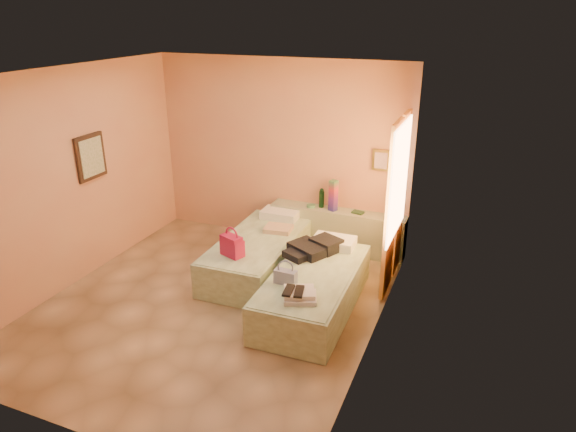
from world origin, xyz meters
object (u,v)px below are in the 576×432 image
bed_left (258,254)px  magenta_handbag (232,245)px  green_book (358,212)px  blue_handbag (286,277)px  headboard_ledge (337,230)px  bed_right (314,291)px  water_bottle (322,198)px  flower_vase (391,211)px  towel_stack (300,295)px

bed_left → magenta_handbag: (-0.08, -0.60, 0.39)m
green_book → blue_handbag: size_ratio=0.63×
headboard_ledge → bed_right: size_ratio=1.02×
bed_right → water_bottle: water_bottle is taller
headboard_ledge → bed_right: (0.23, -1.70, -0.08)m
bed_right → blue_handbag: (-0.22, -0.37, 0.33)m
flower_vase → magenta_handbag: (-1.69, -1.64, -0.12)m
flower_vase → bed_right: bearing=-108.6°
water_bottle → blue_handbag: (0.27, -2.10, -0.21)m
towel_stack → bed_left: bearing=130.8°
bed_left → water_bottle: 1.33m
bed_left → blue_handbag: (0.82, -1.02, 0.33)m
bed_right → green_book: (0.08, 1.70, 0.41)m
blue_handbag → bed_left: bearing=130.2°
magenta_handbag → towel_stack: magenta_handbag is taller
headboard_ledge → bed_left: headboard_ledge is taller
magenta_handbag → blue_handbag: bearing=-3.9°
headboard_ledge → water_bottle: water_bottle is taller
headboard_ledge → towel_stack: bearing=-83.0°
bed_right → towel_stack: bearing=-85.6°
flower_vase → green_book: bearing=179.2°
green_book → towel_stack: size_ratio=0.46×
headboard_ledge → magenta_handbag: magenta_handbag is taller
bed_right → magenta_handbag: magenta_handbag is taller
headboard_ledge → magenta_handbag: (-0.89, -1.65, 0.31)m
headboard_ledge → flower_vase: 0.91m
blue_handbag → water_bottle: bearing=98.5°
green_book → flower_vase: bearing=10.8°
water_bottle → flower_vase: 1.06m
headboard_ledge → towel_stack: 2.36m
green_book → towel_stack: (-0.02, -2.33, -0.11)m
headboard_ledge → towel_stack: headboard_ledge is taller
headboard_ledge → water_bottle: bearing=172.0°
water_bottle → bed_left: bearing=-116.9°
magenta_handbag → towel_stack: size_ratio=0.85×
blue_handbag → headboard_ledge: bearing=91.3°
magenta_handbag → towel_stack: bearing=-9.0°
water_bottle → magenta_handbag: bearing=-110.4°
flower_vase → blue_handbag: flower_vase is taller
water_bottle → green_book: water_bottle is taller
bed_left → bed_right: 1.23m
green_book → magenta_handbag: bearing=-114.6°
bed_left → flower_vase: bearing=31.7°
flower_vase → blue_handbag: bearing=-110.9°
bed_right → green_book: size_ratio=12.30×
bed_left → headboard_ledge: bearing=50.9°
headboard_ledge → bed_left: (-0.82, -1.05, -0.08)m
green_book → bed_right: bearing=-81.3°
bed_left → towel_stack: bearing=-50.3°
water_bottle → magenta_handbag: water_bottle is taller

